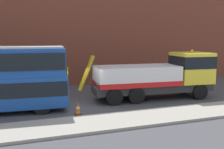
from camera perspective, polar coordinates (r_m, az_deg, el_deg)
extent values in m
plane|color=#424247|center=(18.51, -6.55, -6.52)|extent=(120.00, 120.00, 0.00)
cube|color=gray|center=(14.59, -2.69, -10.19)|extent=(60.00, 2.80, 0.15)
cube|color=brown|center=(26.30, -11.16, 15.24)|extent=(60.00, 1.20, 16.00)
cube|color=#2D2D2D|center=(20.36, 8.64, -2.76)|extent=(9.15, 2.93, 0.55)
cube|color=yellow|center=(21.63, 16.51, 1.45)|extent=(2.80, 2.80, 2.30)
cube|color=black|center=(21.59, 16.55, 2.64)|extent=(2.83, 2.83, 0.90)
cube|color=silver|center=(19.72, 5.24, -0.18)|extent=(6.29, 3.09, 1.40)
cube|color=red|center=(19.80, 5.22, -1.67)|extent=(6.29, 3.14, 0.36)
cylinder|color=#B79914|center=(18.72, -5.46, 0.30)|extent=(1.25, 0.38, 2.52)
sphere|color=orange|center=(21.53, 16.64, 4.81)|extent=(0.24, 0.24, 0.24)
cylinder|color=black|center=(22.87, 15.10, -2.46)|extent=(1.18, 0.43, 1.16)
cylinder|color=black|center=(21.02, 18.14, -3.50)|extent=(1.18, 0.43, 1.16)
cylinder|color=black|center=(20.83, 3.10, -3.21)|extent=(1.18, 0.43, 1.16)
cylinder|color=black|center=(18.78, 5.22, -4.47)|extent=(1.18, 0.43, 1.16)
cylinder|color=black|center=(20.39, -1.18, -3.44)|extent=(1.18, 0.43, 1.16)
cylinder|color=black|center=(18.29, 0.50, -4.77)|extent=(1.18, 0.43, 1.16)
cube|color=yellow|center=(17.52, -9.66, 1.04)|extent=(0.18, 1.50, 0.44)
cylinder|color=black|center=(18.85, -14.76, -4.85)|extent=(1.06, 0.38, 1.04)
cylinder|color=black|center=(16.75, -14.69, -6.46)|extent=(1.06, 0.38, 1.04)
cone|color=orange|center=(16.37, -7.25, -7.17)|extent=(0.32, 0.32, 0.72)
cylinder|color=white|center=(16.36, -7.25, -7.05)|extent=(0.21, 0.21, 0.10)
cube|color=black|center=(16.46, -7.23, -8.31)|extent=(0.36, 0.36, 0.04)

